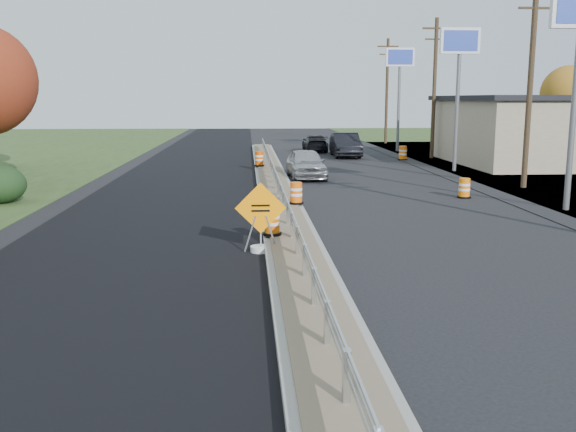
{
  "coord_description": "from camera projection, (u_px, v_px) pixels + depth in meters",
  "views": [
    {
      "loc": [
        -1.24,
        -19.63,
        4.07
      ],
      "look_at": [
        -0.21,
        -3.47,
        1.1
      ],
      "focal_mm": 40.0,
      "sensor_mm": 36.0,
      "label": 1
    }
  ],
  "objects": [
    {
      "name": "barrel_shoulder_near",
      "position": [
        464.0,
        189.0,
        26.6
      ],
      "size": [
        0.57,
        0.57,
        0.83
      ],
      "color": "black",
      "rests_on": "ground"
    },
    {
      "name": "utility_pole_nmid",
      "position": [
        434.0,
        86.0,
        43.47
      ],
      "size": [
        1.9,
        0.26,
        9.4
      ],
      "color": "#473523",
      "rests_on": "ground"
    },
    {
      "name": "car_silver",
      "position": [
        306.0,
        164.0,
        33.22
      ],
      "size": [
        2.0,
        4.54,
        1.52
      ],
      "primitive_type": "imported",
      "rotation": [
        0.0,
        0.0,
        0.05
      ],
      "color": "#ADAEB2",
      "rests_on": "ground"
    },
    {
      "name": "guardrail",
      "position": [
        275.0,
        174.0,
        28.79
      ],
      "size": [
        0.1,
        46.15,
        0.72
      ],
      "color": "silver",
      "rests_on": "median"
    },
    {
      "name": "barrel_shoulder_mid",
      "position": [
        403.0,
        153.0,
        43.05
      ],
      "size": [
        0.65,
        0.65,
        0.95
      ],
      "color": "black",
      "rests_on": "ground"
    },
    {
      "name": "ground",
      "position": [
        288.0,
        231.0,
        20.08
      ],
      "size": [
        140.0,
        140.0,
        0.0
      ],
      "primitive_type": "plane",
      "color": "black",
      "rests_on": "ground"
    },
    {
      "name": "utility_pole_smid",
      "position": [
        531.0,
        79.0,
        28.75
      ],
      "size": [
        1.9,
        0.26,
        9.4
      ],
      "color": "#473523",
      "rests_on": "ground"
    },
    {
      "name": "car_dark_mid",
      "position": [
        345.0,
        145.0,
        45.49
      ],
      "size": [
        1.9,
        5.18,
        1.7
      ],
      "primitive_type": "imported",
      "rotation": [
        0.0,
        0.0,
        -0.02
      ],
      "color": "black",
      "rests_on": "ground"
    },
    {
      "name": "milled_overlay",
      "position": [
        179.0,
        188.0,
        29.62
      ],
      "size": [
        7.2,
        120.0,
        0.01
      ],
      "primitive_type": "cube",
      "color": "black",
      "rests_on": "ground"
    },
    {
      "name": "caution_sign",
      "position": [
        261.0,
        235.0,
        17.16
      ],
      "size": [
        1.37,
        0.57,
        1.89
      ],
      "rotation": [
        0.0,
        0.0,
        0.01
      ],
      "color": "white",
      "rests_on": "ground"
    },
    {
      "name": "barrel_median_mid",
      "position": [
        296.0,
        194.0,
        23.68
      ],
      "size": [
        0.55,
        0.55,
        0.81
      ],
      "color": "black",
      "rests_on": "median"
    },
    {
      "name": "utility_pole_north",
      "position": [
        387.0,
        89.0,
        58.2
      ],
      "size": [
        1.9,
        0.26,
        9.4
      ],
      "color": "#473523",
      "rests_on": "ground"
    },
    {
      "name": "median",
      "position": [
        276.0,
        191.0,
        27.92
      ],
      "size": [
        1.6,
        55.0,
        0.23
      ],
      "color": "gray",
      "rests_on": "ground"
    },
    {
      "name": "tree_far_yellow",
      "position": [
        568.0,
        93.0,
        54.27
      ],
      "size": [
        4.62,
        4.62,
        6.86
      ],
      "color": "#473523",
      "rests_on": "ground"
    },
    {
      "name": "pylon_sign_north",
      "position": [
        400.0,
        67.0,
        49.02
      ],
      "size": [
        2.2,
        0.3,
        7.9
      ],
      "color": "slate",
      "rests_on": "ground"
    },
    {
      "name": "barrel_median_near",
      "position": [
        272.0,
        222.0,
        18.27
      ],
      "size": [
        0.53,
        0.53,
        0.78
      ],
      "color": "black",
      "rests_on": "median"
    },
    {
      "name": "barrel_median_far",
      "position": [
        259.0,
        159.0,
        36.94
      ],
      "size": [
        0.59,
        0.59,
        0.87
      ],
      "color": "black",
      "rests_on": "median"
    },
    {
      "name": "pylon_sign_mid",
      "position": [
        459.0,
        54.0,
        35.28
      ],
      "size": [
        2.2,
        0.3,
        7.9
      ],
      "color": "slate",
      "rests_on": "ground"
    },
    {
      "name": "car_dark_far",
      "position": [
        315.0,
        143.0,
        50.09
      ],
      "size": [
        1.99,
        4.6,
        1.32
      ],
      "primitive_type": "imported",
      "rotation": [
        0.0,
        0.0,
        3.11
      ],
      "color": "black",
      "rests_on": "ground"
    }
  ]
}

